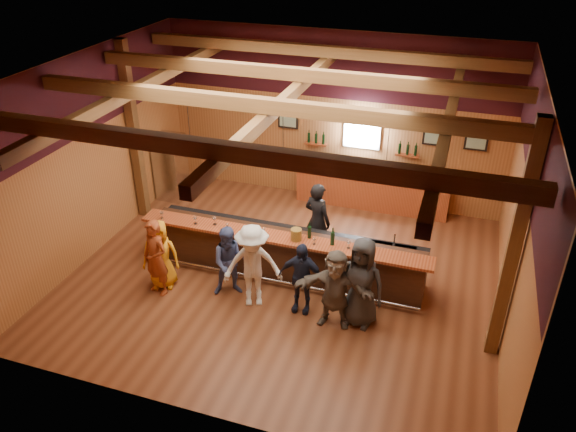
{
  "coord_description": "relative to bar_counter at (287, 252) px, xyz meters",
  "views": [
    {
      "loc": [
        3.25,
        -9.53,
        7.24
      ],
      "look_at": [
        0.0,
        0.3,
        1.35
      ],
      "focal_mm": 35.0,
      "sensor_mm": 36.0,
      "label": 1
    }
  ],
  "objects": [
    {
      "name": "wine_shelves",
      "position": [
        0.78,
        3.73,
        1.1
      ],
      "size": [
        3.0,
        0.18,
        0.3
      ],
      "color": "maroon",
      "rests_on": "room"
    },
    {
      "name": "customer_orange",
      "position": [
        -2.35,
        -1.26,
        0.26
      ],
      "size": [
        0.88,
        0.71,
        1.56
      ],
      "primitive_type": "imported",
      "rotation": [
        0.0,
        0.0,
        0.33
      ],
      "color": "orange",
      "rests_on": "ground"
    },
    {
      "name": "back_bar_cabinet",
      "position": [
        1.18,
        3.57,
        -0.05
      ],
      "size": [
        4.0,
        0.52,
        0.95
      ],
      "color": "maroon",
      "rests_on": "ground"
    },
    {
      "name": "window",
      "position": [
        0.78,
        3.8,
        1.53
      ],
      "size": [
        0.95,
        0.09,
        0.95
      ],
      "color": "silver",
      "rests_on": "room"
    },
    {
      "name": "room",
      "position": [
        -0.02,
        -0.09,
        2.69
      ],
      "size": [
        9.04,
        9.0,
        4.52
      ],
      "color": "#5F2E19",
      "rests_on": "ground"
    },
    {
      "name": "customer_navy",
      "position": [
        0.67,
        -1.13,
        0.25
      ],
      "size": [
        0.92,
        0.41,
        1.55
      ],
      "primitive_type": "imported",
      "rotation": [
        0.0,
        0.0,
        0.04
      ],
      "color": "#1A2035",
      "rests_on": "ground"
    },
    {
      "name": "pendant_lights",
      "position": [
        -0.02,
        -0.15,
        2.19
      ],
      "size": [
        4.24,
        0.24,
        1.37
      ],
      "color": "black",
      "rests_on": "room"
    },
    {
      "name": "customer_dark",
      "position": [
        1.86,
        -1.13,
        0.41
      ],
      "size": [
        0.99,
        0.72,
        1.87
      ],
      "primitive_type": "imported",
      "rotation": [
        0.0,
        0.0,
        -0.15
      ],
      "color": "#2A2A2D",
      "rests_on": "ground"
    },
    {
      "name": "glass_f",
      "position": [
        0.72,
        -0.38,
        0.7
      ],
      "size": [
        0.07,
        0.07,
        0.16
      ],
      "color": "silver",
      "rests_on": "bar_counter"
    },
    {
      "name": "customer_white",
      "position": [
        -0.29,
        -1.23,
        0.39
      ],
      "size": [
        1.34,
        1.07,
        1.82
      ],
      "primitive_type": "imported",
      "rotation": [
        0.0,
        0.0,
        0.39
      ],
      "color": "silver",
      "rests_on": "ground"
    },
    {
      "name": "bottle_b",
      "position": [
        1.07,
        -0.27,
        0.74
      ],
      "size": [
        0.08,
        0.08,
        0.39
      ],
      "color": "black",
      "rests_on": "bar_counter"
    },
    {
      "name": "glass_a",
      "position": [
        -2.74,
        -0.41,
        0.72
      ],
      "size": [
        0.08,
        0.08,
        0.18
      ],
      "color": "silver",
      "rests_on": "bar_counter"
    },
    {
      "name": "customer_redvest",
      "position": [
        -2.32,
        -1.49,
        0.32
      ],
      "size": [
        0.71,
        0.58,
        1.69
      ],
      "primitive_type": "imported",
      "rotation": [
        0.0,
        0.0,
        -0.33
      ],
      "color": "#923B1A",
      "rests_on": "ground"
    },
    {
      "name": "glass_e",
      "position": [
        -0.38,
        -0.37,
        0.72
      ],
      "size": [
        0.08,
        0.08,
        0.18
      ],
      "color": "silver",
      "rests_on": "bar_counter"
    },
    {
      "name": "glass_h",
      "position": [
        1.75,
        -0.31,
        0.73
      ],
      "size": [
        0.09,
        0.09,
        0.2
      ],
      "color": "silver",
      "rests_on": "bar_counter"
    },
    {
      "name": "stainless_fridge",
      "position": [
        -4.12,
        2.45,
        0.38
      ],
      "size": [
        0.7,
        0.7,
        1.8
      ],
      "primitive_type": "cube",
      "color": "silver",
      "rests_on": "ground"
    },
    {
      "name": "bartender",
      "position": [
        0.44,
        0.87,
        0.4
      ],
      "size": [
        0.78,
        0.65,
        1.84
      ],
      "primitive_type": "imported",
      "rotation": [
        0.0,
        0.0,
        2.78
      ],
      "color": "black",
      "rests_on": "ground"
    },
    {
      "name": "customer_brown",
      "position": [
        1.41,
        -1.33,
        0.31
      ],
      "size": [
        1.56,
        0.58,
        1.65
      ],
      "primitive_type": "imported",
      "rotation": [
        0.0,
        0.0,
        0.06
      ],
      "color": "#655B51",
      "rests_on": "ground"
    },
    {
      "name": "bar_counter",
      "position": [
        0.0,
        0.0,
        0.0
      ],
      "size": [
        6.3,
        1.07,
        1.11
      ],
      "color": "black",
      "rests_on": "ground"
    },
    {
      "name": "glass_c",
      "position": [
        -1.53,
        -0.29,
        0.73
      ],
      "size": [
        0.09,
        0.09,
        0.2
      ],
      "color": "silver",
      "rests_on": "bar_counter"
    },
    {
      "name": "glass_b",
      "position": [
        -1.94,
        -0.4,
        0.73
      ],
      "size": [
        0.09,
        0.09,
        0.2
      ],
      "color": "silver",
      "rests_on": "bar_counter"
    },
    {
      "name": "ice_bucket",
      "position": [
        0.32,
        -0.33,
        0.71
      ],
      "size": [
        0.23,
        0.23,
        0.25
      ],
      "primitive_type": "cylinder",
      "color": "brown",
      "rests_on": "bar_counter"
    },
    {
      "name": "customer_denim",
      "position": [
        -0.86,
        -1.05,
        0.26
      ],
      "size": [
        0.94,
        0.85,
        1.56
      ],
      "primitive_type": "imported",
      "rotation": [
        0.0,
        0.0,
        0.43
      ],
      "color": "#414F83",
      "rests_on": "ground"
    },
    {
      "name": "glass_g",
      "position": [
        1.41,
        -0.31,
        0.73
      ],
      "size": [
        0.09,
        0.09,
        0.19
      ],
      "color": "silver",
      "rests_on": "bar_counter"
    },
    {
      "name": "glass_d",
      "position": [
        -1.18,
        -0.42,
        0.7
      ],
      "size": [
        0.07,
        0.07,
        0.16
      ],
      "color": "silver",
      "rests_on": "bar_counter"
    },
    {
      "name": "framed_pictures",
      "position": [
        1.65,
        3.79,
        1.58
      ],
      "size": [
        5.35,
        0.05,
        0.45
      ],
      "color": "black",
      "rests_on": "room"
    },
    {
      "name": "bottle_a",
      "position": [
        0.55,
        -0.17,
        0.73
      ],
      "size": [
        0.08,
        0.08,
        0.35
      ],
      "color": "black",
      "rests_on": "bar_counter"
    }
  ]
}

